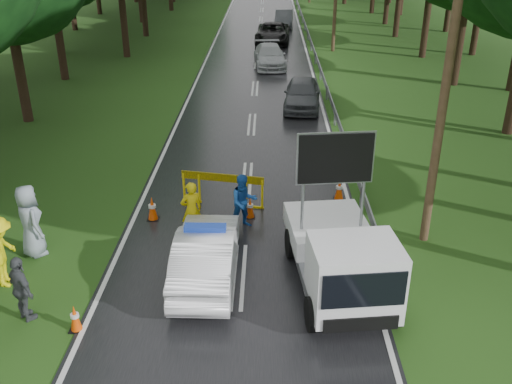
{
  "coord_description": "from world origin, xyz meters",
  "views": [
    {
      "loc": [
        0.71,
        -12.24,
        8.24
      ],
      "look_at": [
        0.39,
        2.29,
        1.3
      ],
      "focal_mm": 40.0,
      "sensor_mm": 36.0,
      "label": 1
    }
  ],
  "objects_px": {
    "queue_car_second": "(270,56)",
    "civilian": "(244,202)",
    "queue_car_fourth": "(284,18)",
    "work_truck": "(341,258)",
    "queue_car_third": "(273,33)",
    "queue_car_first": "(302,94)",
    "barrier": "(222,182)",
    "officer": "(192,210)",
    "police_sedan": "(206,254)"
  },
  "relations": [
    {
      "from": "police_sedan",
      "to": "queue_car_second",
      "type": "xyz_separation_m",
      "value": [
        1.6,
        23.28,
        -0.03
      ]
    },
    {
      "from": "work_truck",
      "to": "civilian",
      "type": "relative_size",
      "value": 2.89
    },
    {
      "from": "civilian",
      "to": "queue_car_second",
      "type": "relative_size",
      "value": 0.37
    },
    {
      "from": "officer",
      "to": "queue_car_second",
      "type": "xyz_separation_m",
      "value": [
        2.22,
        21.2,
        -0.2
      ]
    },
    {
      "from": "civilian",
      "to": "work_truck",
      "type": "bearing_deg",
      "value": -72.68
    },
    {
      "from": "barrier",
      "to": "civilian",
      "type": "height_order",
      "value": "civilian"
    },
    {
      "from": "barrier",
      "to": "queue_car_first",
      "type": "bearing_deg",
      "value": 84.83
    },
    {
      "from": "work_truck",
      "to": "queue_car_second",
      "type": "distance_m",
      "value": 23.92
    },
    {
      "from": "work_truck",
      "to": "officer",
      "type": "bearing_deg",
      "value": 138.99
    },
    {
      "from": "queue_car_fourth",
      "to": "civilian",
      "type": "bearing_deg",
      "value": -90.3
    },
    {
      "from": "civilian",
      "to": "queue_car_second",
      "type": "height_order",
      "value": "civilian"
    },
    {
      "from": "officer",
      "to": "queue_car_third",
      "type": "relative_size",
      "value": 0.33
    },
    {
      "from": "queue_car_second",
      "to": "civilian",
      "type": "bearing_deg",
      "value": -96.83
    },
    {
      "from": "queue_car_first",
      "to": "queue_car_fourth",
      "type": "distance_m",
      "value": 23.42
    },
    {
      "from": "civilian",
      "to": "queue_car_first",
      "type": "distance_m",
      "value": 12.19
    },
    {
      "from": "officer",
      "to": "barrier",
      "type": "bearing_deg",
      "value": -135.05
    },
    {
      "from": "work_truck",
      "to": "queue_car_first",
      "type": "distance_m",
      "value": 15.23
    },
    {
      "from": "queue_car_second",
      "to": "queue_car_third",
      "type": "bearing_deg",
      "value": 83.66
    },
    {
      "from": "officer",
      "to": "civilian",
      "type": "xyz_separation_m",
      "value": [
        1.45,
        0.61,
        -0.02
      ]
    },
    {
      "from": "officer",
      "to": "queue_car_second",
      "type": "relative_size",
      "value": 0.38
    },
    {
      "from": "civilian",
      "to": "queue_car_second",
      "type": "bearing_deg",
      "value": 68.12
    },
    {
      "from": "police_sedan",
      "to": "queue_car_first",
      "type": "relative_size",
      "value": 1.0
    },
    {
      "from": "queue_car_second",
      "to": "queue_car_third",
      "type": "xyz_separation_m",
      "value": [
        0.22,
        7.6,
        0.07
      ]
    },
    {
      "from": "barrier",
      "to": "queue_car_first",
      "type": "height_order",
      "value": "queue_car_first"
    },
    {
      "from": "queue_car_first",
      "to": "work_truck",
      "type": "bearing_deg",
      "value": -84.62
    },
    {
      "from": "police_sedan",
      "to": "barrier",
      "type": "distance_m",
      "value": 4.08
    },
    {
      "from": "work_truck",
      "to": "queue_car_first",
      "type": "bearing_deg",
      "value": 83.64
    },
    {
      "from": "work_truck",
      "to": "queue_car_third",
      "type": "relative_size",
      "value": 0.93
    },
    {
      "from": "barrier",
      "to": "officer",
      "type": "distance_m",
      "value": 2.13
    },
    {
      "from": "work_truck",
      "to": "queue_car_first",
      "type": "xyz_separation_m",
      "value": [
        -0.13,
        15.23,
        -0.29
      ]
    },
    {
      "from": "queue_car_first",
      "to": "queue_car_second",
      "type": "bearing_deg",
      "value": 105.12
    },
    {
      "from": "queue_car_third",
      "to": "queue_car_fourth",
      "type": "relative_size",
      "value": 1.24
    },
    {
      "from": "civilian",
      "to": "queue_car_first",
      "type": "bearing_deg",
      "value": 59.25
    },
    {
      "from": "police_sedan",
      "to": "barrier",
      "type": "bearing_deg",
      "value": -91.34
    },
    {
      "from": "police_sedan",
      "to": "officer",
      "type": "distance_m",
      "value": 2.17
    },
    {
      "from": "queue_car_second",
      "to": "queue_car_third",
      "type": "distance_m",
      "value": 7.6
    },
    {
      "from": "civilian",
      "to": "queue_car_fourth",
      "type": "height_order",
      "value": "civilian"
    },
    {
      "from": "work_truck",
      "to": "queue_car_fourth",
      "type": "xyz_separation_m",
      "value": [
        -0.47,
        38.65,
        -0.31
      ]
    },
    {
      "from": "queue_car_second",
      "to": "queue_car_fourth",
      "type": "height_order",
      "value": "queue_car_fourth"
    },
    {
      "from": "barrier",
      "to": "queue_car_third",
      "type": "distance_m",
      "value": 26.85
    },
    {
      "from": "queue_car_second",
      "to": "queue_car_third",
      "type": "height_order",
      "value": "queue_car_third"
    },
    {
      "from": "police_sedan",
      "to": "barrier",
      "type": "xyz_separation_m",
      "value": [
        0.1,
        4.08,
        0.14
      ]
    },
    {
      "from": "barrier",
      "to": "queue_car_first",
      "type": "xyz_separation_m",
      "value": [
        3.06,
        10.58,
        -0.12
      ]
    },
    {
      "from": "officer",
      "to": "queue_car_second",
      "type": "distance_m",
      "value": 21.32
    },
    {
      "from": "civilian",
      "to": "police_sedan",
      "type": "bearing_deg",
      "value": -126.93
    },
    {
      "from": "work_truck",
      "to": "queue_car_third",
      "type": "distance_m",
      "value": 31.49
    },
    {
      "from": "work_truck",
      "to": "queue_car_fourth",
      "type": "bearing_deg",
      "value": 83.84
    },
    {
      "from": "queue_car_second",
      "to": "queue_car_fourth",
      "type": "distance_m",
      "value": 14.84
    },
    {
      "from": "barrier",
      "to": "civilian",
      "type": "distance_m",
      "value": 1.57
    },
    {
      "from": "work_truck",
      "to": "civilian",
      "type": "height_order",
      "value": "work_truck"
    }
  ]
}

